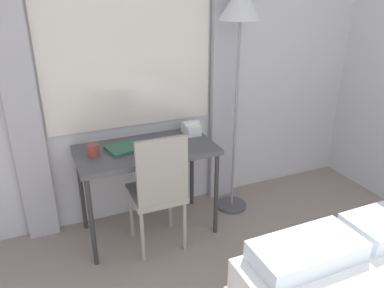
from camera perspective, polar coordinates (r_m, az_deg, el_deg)
The scene contains 7 objects.
wall_back_with_window at distance 3.22m, azimuth -4.51°, elevation 12.15°, with size 4.91×0.13×2.70m.
desk at distance 3.00m, azimuth -6.98°, elevation -1.81°, with size 1.09×0.58×0.78m.
desk_chair at distance 2.84m, azimuth -5.10°, elevation -6.61°, with size 0.41×0.41×0.99m.
standing_lamp at distance 3.11m, azimuth 7.34°, elevation 17.89°, with size 0.35×0.35×1.97m.
telephone at distance 3.21m, azimuth -0.14°, elevation 2.40°, with size 0.14×0.17×0.11m.
book at distance 2.96m, azimuth -10.03°, elevation -0.56°, with size 0.32×0.27×0.02m.
mug at distance 2.88m, azimuth -14.83°, elevation -0.93°, with size 0.08×0.08×0.09m.
Camera 1 is at (-1.07, 0.40, 1.96)m, focal length 35.00 mm.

